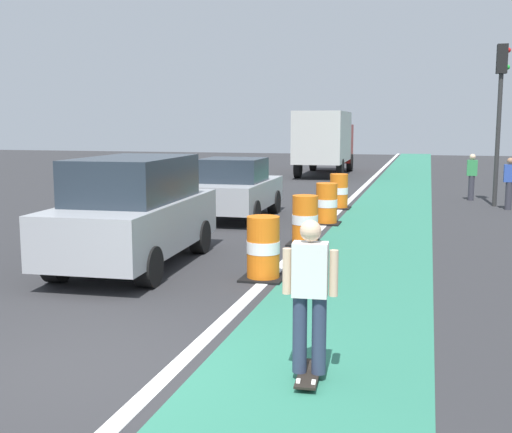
{
  "coord_description": "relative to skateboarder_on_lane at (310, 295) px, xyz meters",
  "views": [
    {
      "loc": [
        3.5,
        -5.96,
        2.66
      ],
      "look_at": [
        0.73,
        4.35,
        1.1
      ],
      "focal_mm": 45.05,
      "sensor_mm": 36.0,
      "label": 1
    }
  ],
  "objects": [
    {
      "name": "bike_lane_strip",
      "position": [
        0.02,
        11.65,
        -0.91
      ],
      "size": [
        2.5,
        80.0,
        0.01
      ],
      "primitive_type": "cube",
      "color": "#2D755B",
      "rests_on": "ground"
    },
    {
      "name": "traffic_light_corner",
      "position": [
        3.23,
        15.54,
        2.59
      ],
      "size": [
        0.41,
        0.32,
        5.1
      ],
      "color": "#2D2D2D",
      "rests_on": "ground"
    },
    {
      "name": "traffic_barrel_mid",
      "position": [
        -1.45,
        7.42,
        -0.38
      ],
      "size": [
        0.73,
        0.73,
        1.09
      ],
      "color": "orange",
      "rests_on": "ground"
    },
    {
      "name": "ground_plane",
      "position": [
        -2.38,
        -0.35,
        -0.91
      ],
      "size": [
        100.0,
        100.0,
        0.0
      ],
      "primitive_type": "plane",
      "color": "#2D2D30"
    },
    {
      "name": "skateboarder_on_lane",
      "position": [
        0.0,
        0.0,
        0.0
      ],
      "size": [
        0.57,
        0.81,
        1.69
      ],
      "color": "black",
      "rests_on": "ground"
    },
    {
      "name": "pedestrian_waiting",
      "position": [
        2.58,
        16.99,
        -0.05
      ],
      "size": [
        0.34,
        0.2,
        1.61
      ],
      "color": "#33333D",
      "rests_on": "ground"
    },
    {
      "name": "traffic_barrel_front",
      "position": [
        -1.55,
        4.1,
        -0.38
      ],
      "size": [
        0.73,
        0.73,
        1.09
      ],
      "color": "orange",
      "rests_on": "ground"
    },
    {
      "name": "traffic_barrel_back",
      "position": [
        -1.45,
        10.45,
        -0.38
      ],
      "size": [
        0.73,
        0.73,
        1.09
      ],
      "color": "orange",
      "rests_on": "ground"
    },
    {
      "name": "lane_divider_stripe",
      "position": [
        -1.48,
        11.65,
        -0.91
      ],
      "size": [
        0.2,
        80.0,
        0.01
      ],
      "primitive_type": "cube",
      "color": "silver",
      "rests_on": "ground"
    },
    {
      "name": "parked_sedan_second",
      "position": [
        -4.07,
        10.76,
        -0.08
      ],
      "size": [
        1.98,
        4.13,
        1.7
      ],
      "color": "#9EA0A5",
      "rests_on": "ground"
    },
    {
      "name": "delivery_truck_down_block",
      "position": [
        -4.07,
        26.73,
        0.94
      ],
      "size": [
        2.53,
        7.66,
        3.23
      ],
      "color": "beige",
      "rests_on": "ground"
    },
    {
      "name": "traffic_barrel_far",
      "position": [
        -1.56,
        13.65,
        -0.38
      ],
      "size": [
        0.73,
        0.73,
        1.09
      ],
      "color": "orange",
      "rests_on": "ground"
    },
    {
      "name": "pedestrian_crossing",
      "position": [
        3.55,
        14.73,
        -0.05
      ],
      "size": [
        0.34,
        0.2,
        1.61
      ],
      "color": "#33333D",
      "rests_on": "ground"
    },
    {
      "name": "parked_suv_nearest",
      "position": [
        -4.11,
        4.48,
        0.12
      ],
      "size": [
        2.1,
        4.69,
        2.04
      ],
      "color": "#9EA0A5",
      "rests_on": "ground"
    }
  ]
}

